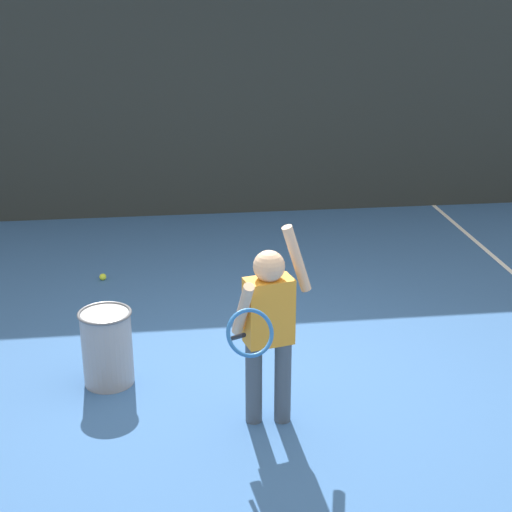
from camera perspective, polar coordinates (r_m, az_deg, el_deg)
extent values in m
plane|color=#335B93|center=(5.60, 0.69, -9.41)|extent=(20.00, 20.00, 0.00)
cube|color=#282D2B|center=(9.03, -2.86, 13.21)|extent=(11.91, 0.08, 3.26)
cylinder|color=slate|center=(9.08, -2.90, 13.73)|extent=(0.09, 0.09, 3.41)
cylinder|color=#3F4C59|center=(5.02, -0.17, -9.47)|extent=(0.11, 0.11, 0.58)
cylinder|color=#3F4C59|center=(5.03, 2.02, -9.43)|extent=(0.11, 0.11, 0.58)
cube|color=orange|center=(4.79, 0.96, -4.17)|extent=(0.33, 0.23, 0.44)
sphere|color=tan|center=(4.66, 0.99, -0.77)|extent=(0.20, 0.20, 0.20)
cylinder|color=tan|center=(4.75, 3.08, -0.21)|extent=(0.22, 0.11, 0.46)
cylinder|color=tan|center=(4.64, -1.00, -4.05)|extent=(0.13, 0.30, 0.43)
cylinder|color=black|center=(4.57, -1.39, -6.09)|extent=(0.08, 0.24, 0.15)
torus|color=#2666B2|center=(4.33, -0.45, -5.80)|extent=(0.31, 0.22, 0.26)
cylinder|color=gray|center=(5.57, -11.12, -6.82)|extent=(0.36, 0.36, 0.55)
torus|color=#595B60|center=(5.45, -11.32, -4.25)|extent=(0.38, 0.38, 0.02)
sphere|color=#CCE033|center=(7.47, -11.45, -1.55)|extent=(0.07, 0.07, 0.07)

